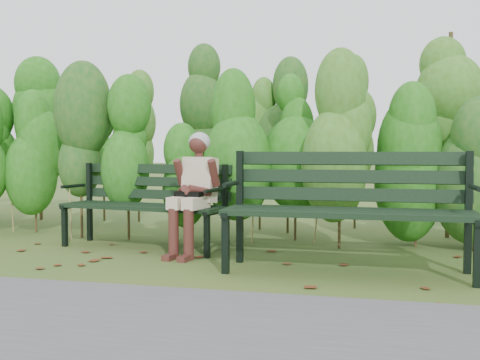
# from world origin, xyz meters

# --- Properties ---
(ground) EXTENTS (80.00, 80.00, 0.00)m
(ground) POSITION_xyz_m (0.00, 0.00, 0.00)
(ground) COLOR #385724
(footpath) EXTENTS (60.00, 2.50, 0.01)m
(footpath) POSITION_xyz_m (0.00, -2.20, 0.01)
(footpath) COLOR #474749
(footpath) RESTS_ON ground
(hedge_band) EXTENTS (11.04, 1.67, 2.42)m
(hedge_band) POSITION_xyz_m (0.00, 1.86, 1.26)
(hedge_band) COLOR #47381E
(hedge_band) RESTS_ON ground
(leaf_litter) EXTENTS (5.20, 2.13, 0.01)m
(leaf_litter) POSITION_xyz_m (0.33, 0.09, 0.00)
(leaf_litter) COLOR #602E16
(leaf_litter) RESTS_ON ground
(bench_left) EXTENTS (1.85, 0.86, 0.89)m
(bench_left) POSITION_xyz_m (-1.10, 0.72, 0.52)
(bench_left) COLOR black
(bench_left) RESTS_ON ground
(bench_right) EXTENTS (2.06, 0.69, 1.03)m
(bench_right) POSITION_xyz_m (1.02, 0.02, 0.61)
(bench_right) COLOR black
(bench_right) RESTS_ON ground
(seated_woman) EXTENTS (0.48, 0.71, 1.21)m
(seated_woman) POSITION_xyz_m (-0.49, 0.44, 0.70)
(seated_woman) COLOR beige
(seated_woman) RESTS_ON ground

